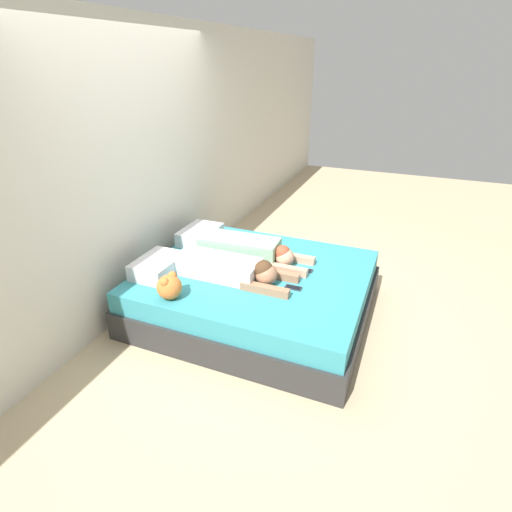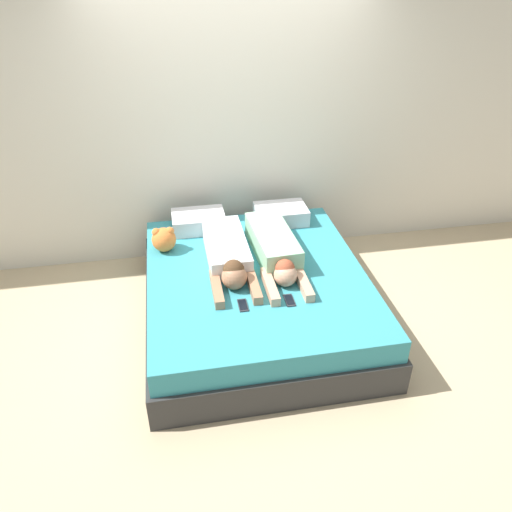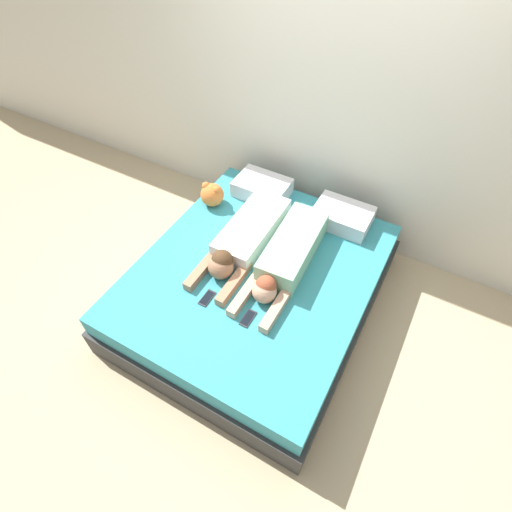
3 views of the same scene
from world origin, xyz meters
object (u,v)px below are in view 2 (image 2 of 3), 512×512
object	(u,v)px
person_left	(228,255)
person_right	(275,249)
cell_phone_right	(289,300)
cell_phone_left	(243,305)
bed	(256,295)
pillow_head_right	(281,214)
plush_toy	(164,239)
pillow_head_left	(199,221)

from	to	relation	value
person_left	person_right	bearing A→B (deg)	-1.84
cell_phone_right	cell_phone_left	bearing A→B (deg)	179.43
bed	cell_phone_right	size ratio (longest dim) A/B	14.26
pillow_head_right	person_right	distance (m)	0.69
person_right	cell_phone_left	world-z (taller)	person_right
person_left	cell_phone_right	distance (m)	0.70
person_left	plush_toy	size ratio (longest dim) A/B	5.19
pillow_head_right	plush_toy	xyz separation A→B (m)	(-1.10, -0.34, 0.04)
person_right	pillow_head_right	bearing A→B (deg)	73.18
pillow_head_left	plush_toy	world-z (taller)	plush_toy
bed	plush_toy	size ratio (longest dim) A/B	9.57
cell_phone_left	plush_toy	bearing A→B (deg)	120.85
pillow_head_left	pillow_head_right	bearing A→B (deg)	0.00
person_right	pillow_head_left	bearing A→B (deg)	131.25
pillow_head_right	plush_toy	distance (m)	1.15
cell_phone_left	bed	bearing A→B (deg)	67.40
pillow_head_right	person_left	size ratio (longest dim) A/B	0.42
bed	pillow_head_left	bearing A→B (deg)	115.61
bed	cell_phone_left	size ratio (longest dim) A/B	14.26
person_left	person_right	xyz separation A→B (m)	(0.39, -0.01, 0.02)
pillow_head_left	cell_phone_left	bearing A→B (deg)	-80.17
bed	person_right	size ratio (longest dim) A/B	1.85
person_right	plush_toy	distance (m)	0.95
pillow_head_right	cell_phone_left	xyz separation A→B (m)	(-0.56, -1.23, -0.07)
pillow_head_left	plush_toy	size ratio (longest dim) A/B	2.20
cell_phone_left	pillow_head_left	bearing A→B (deg)	99.83
bed	cell_phone_right	bearing A→B (deg)	-67.87
bed	pillow_head_left	xyz separation A→B (m)	(-0.39, 0.81, 0.31)
bed	person_left	xyz separation A→B (m)	(-0.20, 0.16, 0.32)
person_left	person_right	world-z (taller)	person_left
cell_phone_right	plush_toy	size ratio (longest dim) A/B	0.67
bed	cell_phone_right	distance (m)	0.52
pillow_head_left	person_left	xyz separation A→B (m)	(0.19, -0.65, 0.01)
pillow_head_left	cell_phone_left	size ratio (longest dim) A/B	3.28
pillow_head_right	plush_toy	bearing A→B (deg)	-162.97
person_left	plush_toy	bearing A→B (deg)	148.61
bed	plush_toy	bearing A→B (deg)	146.26
bed	person_left	world-z (taller)	person_left
pillow_head_left	person_left	distance (m)	0.67
cell_phone_right	person_left	bearing A→B (deg)	122.46
person_left	cell_phone_left	bearing A→B (deg)	-87.41
person_left	person_right	size ratio (longest dim) A/B	1.00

